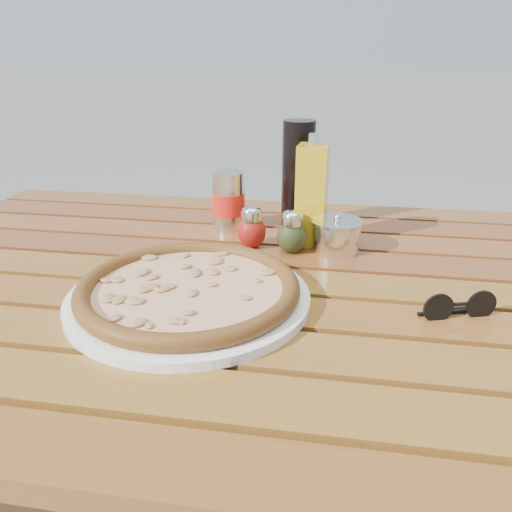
% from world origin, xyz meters
% --- Properties ---
extents(table, '(1.40, 0.90, 0.75)m').
position_xyz_m(table, '(0.00, -0.00, 0.67)').
color(table, '#3A1D0D').
rests_on(table, ground).
extents(plate, '(0.46, 0.46, 0.01)m').
position_xyz_m(plate, '(-0.08, -0.10, 0.76)').
color(plate, white).
rests_on(plate, table).
extents(pizza, '(0.46, 0.46, 0.03)m').
position_xyz_m(pizza, '(-0.08, -0.10, 0.77)').
color(pizza, '#FFE0B6').
rests_on(pizza, plate).
extents(pepper_shaker, '(0.05, 0.05, 0.08)m').
position_xyz_m(pepper_shaker, '(-0.03, 0.14, 0.79)').
color(pepper_shaker, '#AD1D13').
rests_on(pepper_shaker, table).
extents(oregano_shaker, '(0.07, 0.07, 0.08)m').
position_xyz_m(oregano_shaker, '(0.05, 0.12, 0.79)').
color(oregano_shaker, '#343F19').
rests_on(oregano_shaker, table).
extents(dark_bottle, '(0.07, 0.07, 0.22)m').
position_xyz_m(dark_bottle, '(0.05, 0.27, 0.86)').
color(dark_bottle, black).
rests_on(dark_bottle, table).
extents(soda_can, '(0.09, 0.09, 0.12)m').
position_xyz_m(soda_can, '(-0.09, 0.23, 0.81)').
color(soda_can, silver).
rests_on(soda_can, table).
extents(olive_oil_cruet, '(0.06, 0.06, 0.21)m').
position_xyz_m(olive_oil_cruet, '(0.08, 0.17, 0.85)').
color(olive_oil_cruet, '#BA9813').
rests_on(olive_oil_cruet, table).
extents(parmesan_tin, '(0.11, 0.11, 0.07)m').
position_xyz_m(parmesan_tin, '(0.13, 0.14, 0.78)').
color(parmesan_tin, white).
rests_on(parmesan_tin, table).
extents(sunglasses, '(0.11, 0.06, 0.04)m').
position_xyz_m(sunglasses, '(0.30, -0.08, 0.77)').
color(sunglasses, black).
rests_on(sunglasses, table).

